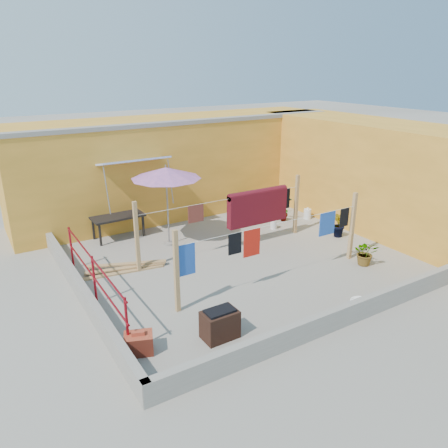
{
  "coord_description": "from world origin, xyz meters",
  "views": [
    {
      "loc": [
        -5.82,
        -8.64,
        4.82
      ],
      "look_at": [
        -0.33,
        0.3,
        0.98
      ],
      "focal_mm": 35.0,
      "sensor_mm": 36.0,
      "label": 1
    }
  ],
  "objects_px": {
    "patio_umbrella": "(166,173)",
    "water_jug_b": "(274,224)",
    "brazier": "(220,324)",
    "white_basin": "(361,302)",
    "brick_stack": "(139,343)",
    "water_jug_a": "(307,214)",
    "plant_back_a": "(243,202)",
    "green_hose": "(280,210)",
    "outdoor_table": "(118,218)"
  },
  "relations": [
    {
      "from": "patio_umbrella",
      "to": "brick_stack",
      "type": "relative_size",
      "value": 3.84
    },
    {
      "from": "outdoor_table",
      "to": "white_basin",
      "type": "xyz_separation_m",
      "value": [
        3.14,
        -6.4,
        -0.59
      ]
    },
    {
      "from": "outdoor_table",
      "to": "brick_stack",
      "type": "height_order",
      "value": "outdoor_table"
    },
    {
      "from": "patio_umbrella",
      "to": "water_jug_b",
      "type": "bearing_deg",
      "value": -9.81
    },
    {
      "from": "water_jug_a",
      "to": "green_hose",
      "type": "xyz_separation_m",
      "value": [
        -0.3,
        1.08,
        -0.13
      ]
    },
    {
      "from": "brazier",
      "to": "green_hose",
      "type": "bearing_deg",
      "value": 43.34
    },
    {
      "from": "outdoor_table",
      "to": "white_basin",
      "type": "height_order",
      "value": "outdoor_table"
    },
    {
      "from": "green_hose",
      "to": "brazier",
      "type": "bearing_deg",
      "value": -136.66
    },
    {
      "from": "brick_stack",
      "to": "water_jug_b",
      "type": "height_order",
      "value": "brick_stack"
    },
    {
      "from": "water_jug_a",
      "to": "plant_back_a",
      "type": "bearing_deg",
      "value": 132.64
    },
    {
      "from": "brazier",
      "to": "plant_back_a",
      "type": "bearing_deg",
      "value": 52.77
    },
    {
      "from": "brazier",
      "to": "white_basin",
      "type": "distance_m",
      "value": 3.25
    },
    {
      "from": "brick_stack",
      "to": "green_hose",
      "type": "height_order",
      "value": "brick_stack"
    },
    {
      "from": "brazier",
      "to": "white_basin",
      "type": "bearing_deg",
      "value": -9.53
    },
    {
      "from": "water_jug_b",
      "to": "white_basin",
      "type": "bearing_deg",
      "value": -104.71
    },
    {
      "from": "outdoor_table",
      "to": "plant_back_a",
      "type": "relative_size",
      "value": 2.02
    },
    {
      "from": "brick_stack",
      "to": "water_jug_a",
      "type": "distance_m",
      "value": 8.36
    },
    {
      "from": "patio_umbrella",
      "to": "white_basin",
      "type": "relative_size",
      "value": 5.04
    },
    {
      "from": "white_basin",
      "to": "water_jug_b",
      "type": "relative_size",
      "value": 1.44
    },
    {
      "from": "water_jug_b",
      "to": "plant_back_a",
      "type": "distance_m",
      "value": 1.8
    },
    {
      "from": "patio_umbrella",
      "to": "green_hose",
      "type": "xyz_separation_m",
      "value": [
        4.54,
        0.68,
        -2.02
      ]
    },
    {
      "from": "patio_umbrella",
      "to": "outdoor_table",
      "type": "bearing_deg",
      "value": 131.08
    },
    {
      "from": "outdoor_table",
      "to": "water_jug_a",
      "type": "relative_size",
      "value": 3.98
    },
    {
      "from": "brick_stack",
      "to": "plant_back_a",
      "type": "relative_size",
      "value": 0.79
    },
    {
      "from": "outdoor_table",
      "to": "brazier",
      "type": "relative_size",
      "value": 2.29
    },
    {
      "from": "patio_umbrella",
      "to": "water_jug_b",
      "type": "xyz_separation_m",
      "value": [
        3.3,
        -0.57,
        -1.92
      ]
    },
    {
      "from": "brick_stack",
      "to": "plant_back_a",
      "type": "distance_m",
      "value": 8.08
    },
    {
      "from": "green_hose",
      "to": "plant_back_a",
      "type": "bearing_deg",
      "value": 155.89
    },
    {
      "from": "plant_back_a",
      "to": "brick_stack",
      "type": "bearing_deg",
      "value": -137.06
    },
    {
      "from": "green_hose",
      "to": "plant_back_a",
      "type": "relative_size",
      "value": 0.74
    },
    {
      "from": "white_basin",
      "to": "brick_stack",
      "type": "bearing_deg",
      "value": 169.05
    },
    {
      "from": "outdoor_table",
      "to": "brazier",
      "type": "height_order",
      "value": "outdoor_table"
    },
    {
      "from": "patio_umbrella",
      "to": "water_jug_b",
      "type": "relative_size",
      "value": 7.25
    },
    {
      "from": "white_basin",
      "to": "green_hose",
      "type": "xyz_separation_m",
      "value": [
        2.45,
        5.87,
        -0.0
      ]
    },
    {
      "from": "white_basin",
      "to": "plant_back_a",
      "type": "height_order",
      "value": "plant_back_a"
    },
    {
      "from": "patio_umbrella",
      "to": "outdoor_table",
      "type": "distance_m",
      "value": 2.15
    },
    {
      "from": "white_basin",
      "to": "plant_back_a",
      "type": "xyz_separation_m",
      "value": [
        1.26,
        6.4,
        0.33
      ]
    },
    {
      "from": "patio_umbrella",
      "to": "brazier",
      "type": "distance_m",
      "value": 5.1
    },
    {
      "from": "brick_stack",
      "to": "white_basin",
      "type": "bearing_deg",
      "value": -10.95
    },
    {
      "from": "brick_stack",
      "to": "green_hose",
      "type": "relative_size",
      "value": 1.08
    },
    {
      "from": "brick_stack",
      "to": "water_jug_a",
      "type": "bearing_deg",
      "value": 27.69
    },
    {
      "from": "water_jug_b",
      "to": "plant_back_a",
      "type": "height_order",
      "value": "plant_back_a"
    },
    {
      "from": "brick_stack",
      "to": "plant_back_a",
      "type": "height_order",
      "value": "plant_back_a"
    },
    {
      "from": "patio_umbrella",
      "to": "water_jug_b",
      "type": "distance_m",
      "value": 3.86
    },
    {
      "from": "brazier",
      "to": "water_jug_b",
      "type": "distance_m",
      "value": 6.01
    },
    {
      "from": "patio_umbrella",
      "to": "water_jug_a",
      "type": "height_order",
      "value": "patio_umbrella"
    },
    {
      "from": "patio_umbrella",
      "to": "water_jug_a",
      "type": "distance_m",
      "value": 5.21
    },
    {
      "from": "water_jug_a",
      "to": "white_basin",
      "type": "bearing_deg",
      "value": -119.87
    },
    {
      "from": "patio_umbrella",
      "to": "green_hose",
      "type": "height_order",
      "value": "patio_umbrella"
    },
    {
      "from": "white_basin",
      "to": "plant_back_a",
      "type": "bearing_deg",
      "value": 78.88
    }
  ]
}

